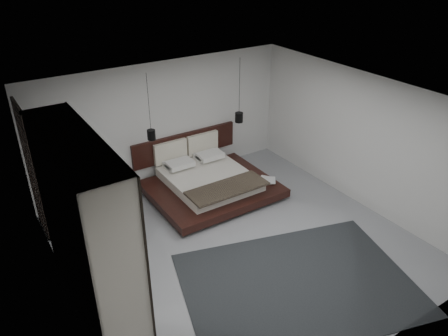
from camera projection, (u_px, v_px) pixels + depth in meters
floor at (239, 243)px, 8.21m from camera, size 6.00×6.00×0.00m
ceiling at (241, 101)px, 6.89m from camera, size 6.00×6.00×0.00m
wall_back at (164, 123)px, 9.78m from camera, size 6.00×0.00×6.00m
wall_front at (380, 279)px, 5.33m from camera, size 6.00×0.00×6.00m
wall_left at (64, 235)px, 6.11m from camera, size 0.00×6.00×6.00m
wall_right at (359, 140)px, 8.99m from camera, size 0.00×6.00×6.00m
lattice_screen at (32, 171)px, 8.00m from camera, size 0.05×0.90×2.60m
bed at (208, 181)px, 9.73m from camera, size 2.66×2.34×1.06m
book_lower at (265, 180)px, 9.79m from camera, size 0.32×0.34×0.03m
book_upper at (265, 180)px, 9.75m from camera, size 0.38×0.40×0.02m
pendant_left at (151, 134)px, 8.93m from camera, size 0.17×0.17×1.39m
pendant_right at (239, 117)px, 10.02m from camera, size 0.18×0.18×1.49m
wardrobe at (86, 229)px, 6.23m from camera, size 0.68×2.88×2.83m
rug at (298, 284)px, 7.23m from camera, size 4.33×3.59×0.02m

